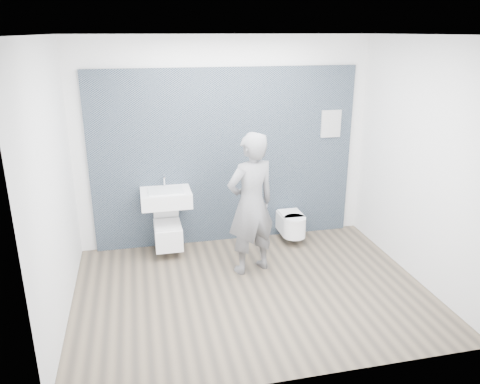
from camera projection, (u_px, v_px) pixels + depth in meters
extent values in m
plane|color=brown|center=(251.00, 290.00, 5.40)|extent=(4.00, 4.00, 0.00)
plane|color=silver|center=(225.00, 143.00, 6.32)|extent=(4.00, 0.00, 4.00)
plane|color=silver|center=(301.00, 230.00, 3.56)|extent=(4.00, 0.00, 4.00)
plane|color=silver|center=(52.00, 188.00, 4.52)|extent=(0.00, 3.00, 3.00)
plane|color=silver|center=(421.00, 163.00, 5.36)|extent=(0.00, 3.00, 3.00)
plane|color=white|center=(254.00, 35.00, 4.48)|extent=(4.00, 4.00, 0.00)
cube|color=black|center=(227.00, 238.00, 6.75)|extent=(3.60, 0.06, 2.40)
cube|color=white|center=(166.00, 198.00, 6.07)|extent=(0.64, 0.48, 0.19)
cube|color=silver|center=(166.00, 191.00, 6.02)|extent=(0.45, 0.32, 0.03)
cylinder|color=silver|center=(164.00, 181.00, 6.18)|extent=(0.02, 0.02, 0.16)
cylinder|color=silver|center=(164.00, 177.00, 6.11)|extent=(0.02, 0.11, 0.02)
cylinder|color=silver|center=(165.00, 204.00, 6.32)|extent=(0.04, 0.04, 0.13)
cube|color=white|center=(168.00, 235.00, 6.22)|extent=(0.35, 0.51, 0.30)
cylinder|color=silver|center=(168.00, 227.00, 6.15)|extent=(0.25, 0.25, 0.03)
cube|color=white|center=(168.00, 225.00, 6.14)|extent=(0.33, 0.41, 0.02)
cube|color=white|center=(166.00, 208.00, 6.23)|extent=(0.33, 0.18, 0.34)
cube|color=silver|center=(167.00, 235.00, 6.47)|extent=(0.09, 0.06, 0.08)
cube|color=white|center=(290.00, 223.00, 6.66)|extent=(0.32, 0.37, 0.26)
cylinder|color=white|center=(294.00, 228.00, 6.49)|extent=(0.32, 0.32, 0.26)
cube|color=white|center=(291.00, 214.00, 6.58)|extent=(0.30, 0.35, 0.03)
cylinder|color=white|center=(295.00, 218.00, 6.42)|extent=(0.30, 0.30, 0.03)
cube|color=silver|center=(286.00, 224.00, 6.83)|extent=(0.09, 0.06, 0.08)
cube|color=silver|center=(324.00, 230.00, 7.02)|extent=(0.28, 0.03, 0.38)
imported|color=slate|center=(251.00, 204.00, 5.58)|extent=(0.74, 0.60, 1.75)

